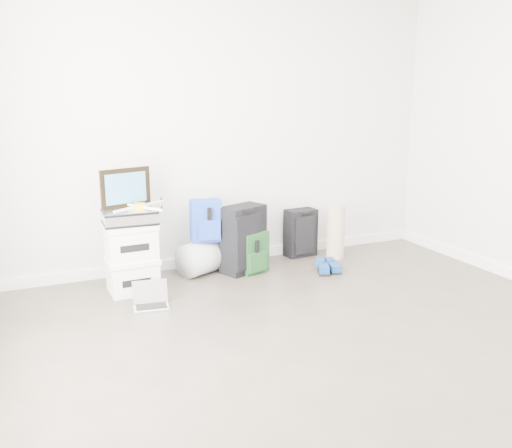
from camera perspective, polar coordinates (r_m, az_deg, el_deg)
name	(u,v)px	position (r m, az deg, el deg)	size (l,w,h in m)	color
ground	(368,379)	(3.43, 11.70, -15.66)	(5.00, 5.00, 0.00)	#3C322B
room_envelope	(382,81)	(3.01, 13.14, 14.41)	(4.52, 5.02, 2.71)	silver
boxes_stack	(132,258)	(4.72, -12.94, -3.48)	(0.43, 0.35, 0.60)	silver
briefcase	(130,217)	(4.62, -13.17, 0.75)	(0.43, 0.31, 0.12)	#B2B2B7
painting	(126,188)	(4.68, -13.55, 3.72)	(0.43, 0.15, 0.33)	black
drone	(139,206)	(4.60, -12.21, 1.83)	(0.47, 0.47, 0.05)	gold
duffel_bag	(206,256)	(5.15, -5.30, -3.39)	(0.31, 0.31, 0.51)	gray
blue_backpack	(206,221)	(5.03, -5.28, 0.27)	(0.30, 0.24, 0.39)	#1937A4
large_suitcase	(243,239)	(5.10, -1.35, -1.61)	(0.47, 0.39, 0.64)	black
green_backpack	(253,253)	(5.11, -0.31, -3.08)	(0.32, 0.28, 0.39)	#133618
carry_on	(301,233)	(5.63, 4.75, -0.93)	(0.32, 0.22, 0.49)	black
shoes	(328,268)	(5.21, 7.64, -4.59)	(0.28, 0.26, 0.08)	black
rolled_rug	(336,231)	(5.59, 8.39, -0.78)	(0.18, 0.18, 0.56)	tan
laptop	(151,300)	(4.44, -11.01, -7.91)	(0.30, 0.24, 0.20)	#BCBCC1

